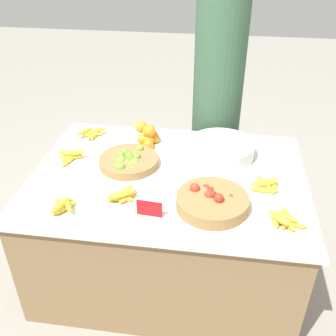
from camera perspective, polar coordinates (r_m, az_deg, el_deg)
ground_plane at (r=2.64m, az=0.00°, el=-13.79°), size 12.00×12.00×0.00m
market_table at (r=2.40m, az=0.00°, el=-8.04°), size 1.52×1.12×0.70m
lime_bowl at (r=2.27m, az=-5.75°, el=1.05°), size 0.34×0.34×0.08m
tomato_basket at (r=1.95m, az=6.49°, el=-4.84°), size 0.36×0.36×0.10m
orange_pile at (r=2.48m, az=-2.97°, el=4.76°), size 0.16×0.19×0.14m
metal_bowl at (r=2.37m, az=7.74°, el=2.74°), size 0.39×0.39×0.09m
price_sign at (r=1.88m, az=-2.72°, el=-5.91°), size 0.13×0.02×0.08m
banana_bunch_middle_left at (r=1.99m, az=-14.91°, el=-5.25°), size 0.14×0.16×0.06m
banana_bunch_middle_right at (r=2.62m, az=-11.09°, el=4.93°), size 0.18×0.15×0.05m
banana_bunch_front_left at (r=1.93m, az=16.48°, el=-7.16°), size 0.19×0.18×0.06m
banana_bunch_front_center at (r=2.13m, az=14.09°, el=-2.37°), size 0.16×0.16×0.06m
banana_bunch_front_right at (r=2.00m, az=-6.61°, el=-3.97°), size 0.15×0.16×0.06m
banana_bunch_back_center at (r=2.39m, az=-13.89°, el=1.74°), size 0.16×0.19×0.06m
vendor_person at (r=2.85m, az=7.10°, el=9.15°), size 0.34×0.34×1.70m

